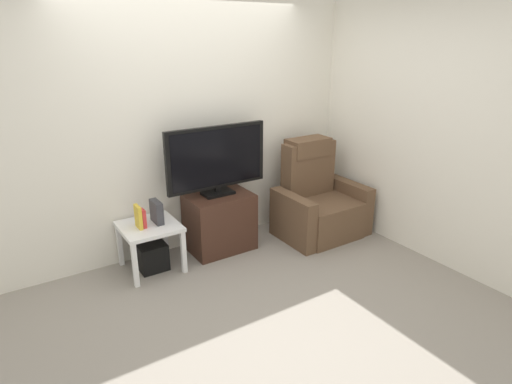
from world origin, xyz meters
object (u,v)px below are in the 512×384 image
side_table (150,232)px  book_middle (143,218)px  television (217,159)px  recliner_armchair (318,202)px  book_leftmost (138,217)px  game_console (157,212)px  tv_stand (220,222)px  subwoofer_box (152,256)px

side_table → book_middle: book_middle is taller
television → side_table: (-0.77, -0.04, -0.60)m
television → book_middle: (-0.83, -0.06, -0.44)m
recliner_armchair → book_leftmost: (-2.02, 0.21, 0.21)m
game_console → side_table: bearing=-173.7°
book_leftmost → game_console: 0.19m
tv_stand → subwoofer_box: size_ratio=2.49×
side_table → book_leftmost: (-0.10, -0.02, 0.19)m
book_middle → tv_stand: bearing=2.7°
television → book_middle: bearing=-176.0°
side_table → subwoofer_box: (-0.00, 0.00, -0.26)m
book_leftmost → game_console: book_leftmost is taller
subwoofer_box → tv_stand: bearing=1.4°
recliner_armchair → game_console: bearing=163.8°
recliner_armchair → subwoofer_box: size_ratio=4.01×
television → book_leftmost: (-0.87, -0.06, -0.41)m
side_table → game_console: (0.09, 0.01, 0.19)m
subwoofer_box → recliner_armchair: bearing=-6.9°
television → subwoofer_box: bearing=-177.2°
subwoofer_box → game_console: 0.46m
television → book_leftmost: 0.97m
tv_stand → side_table: (-0.77, -0.02, 0.09)m
subwoofer_box → book_middle: 0.43m
subwoofer_box → book_leftmost: book_leftmost is taller
tv_stand → game_console: 0.74m
tv_stand → television: (0.00, 0.02, 0.69)m
game_console → book_middle: bearing=-168.5°
tv_stand → side_table: size_ratio=1.24×
recliner_armchair → book_middle: size_ratio=6.04×
recliner_armchair → side_table: recliner_armchair is taller
side_table → subwoofer_box: 0.26m
television → game_console: 0.80m
television → game_console: bearing=-177.7°
side_table → book_leftmost: book_leftmost is taller
book_middle → game_console: game_console is taller
book_middle → game_console: (0.15, 0.03, 0.02)m
subwoofer_box → book_middle: bearing=-160.6°
side_table → subwoofer_box: bearing=146.3°
subwoofer_box → book_leftmost: 0.46m
television → recliner_armchair: (1.15, -0.27, -0.63)m
recliner_armchair → side_table: bearing=164.4°
television → recliner_armchair: television is taller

